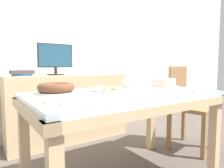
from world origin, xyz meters
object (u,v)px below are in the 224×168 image
Objects in this scene: pastry_platter at (109,89)px; computer_monitor at (56,60)px; tealight_near_front at (47,101)px; chair at (187,103)px; cake_golden_bundt at (56,88)px; plate_stack at (132,84)px; tealight_left_edge at (195,91)px; cake_chocolate_round at (164,84)px; tealight_near_cakes at (172,90)px; book_stack at (22,73)px; tealight_centre at (63,103)px.

computer_monitor is at bearing 96.17° from pastry_platter.
chair is at bearing 10.73° from tealight_near_front.
plate_stack is (0.75, 0.02, -0.00)m from cake_golden_bundt.
pastry_platter is at bearing 134.05° from tealight_left_edge.
tealight_near_front is at bearing -153.96° from pastry_platter.
cake_chocolate_round is 7.83× the size of tealight_near_cakes.
tealight_near_cakes is (0.81, -0.40, -0.03)m from cake_golden_bundt.
pastry_platter is 7.81× the size of tealight_near_front.
tealight_near_front is 1.08m from tealight_left_edge.
cake_chocolate_round is 7.83× the size of tealight_near_front.
book_stack is at bearing 122.64° from tealight_left_edge.
computer_monitor is at bearing 111.01° from tealight_left_edge.
tealight_near_cakes is at bearing -81.38° from plate_stack.
cake_golden_bundt is at bearing 170.54° from pastry_platter.
plate_stack is at bearing 98.62° from tealight_near_cakes.
book_stack reaches higher than cake_golden_bundt.
pastry_platter is 0.66m from tealight_centre.
tealight_near_cakes is at bearing -2.12° from tealight_near_front.
pastry_platter is 7.81× the size of tealight_left_edge.
book_stack is at bearing 123.36° from tealight_near_cakes.
computer_monitor is 1.05m from pastry_platter.
tealight_near_front is at bearing -169.27° from chair.
tealight_near_cakes is at bearing -56.64° from book_stack.
cake_chocolate_round is 1.00× the size of pastry_platter.
computer_monitor reaches higher than plate_stack.
plate_stack is 5.25× the size of tealight_near_front.
chair is at bearing -4.96° from plate_stack.
pastry_platter is at bearing 26.04° from tealight_near_front.
tealight_centre is 0.93m from tealight_near_cakes.
plate_stack is at bearing -48.30° from book_stack.
tealight_left_edge is (0.57, -1.49, -0.27)m from computer_monitor.
book_stack reaches higher than tealight_near_cakes.
chair is 0.60m from cake_chocolate_round.
tealight_left_edge is at bearing -68.99° from computer_monitor.
chair is 3.01× the size of pastry_platter.
tealight_near_front is (-1.69, -0.32, 0.23)m from chair.
chair is 1.11m from pastry_platter.
tealight_left_edge is (-0.09, -0.39, -0.03)m from cake_chocolate_round.
cake_golden_bundt reaches higher than tealight_near_cakes.
tealight_left_edge is at bearing -5.73° from tealight_centre.
tealight_left_edge is (0.89, -0.55, -0.03)m from cake_golden_bundt.
cake_chocolate_round is at bearing -58.82° from computer_monitor.
cake_golden_bundt reaches higher than tealight_near_front.
book_stack is at bearing 88.12° from tealight_centre.
pastry_platter is (0.42, -0.07, -0.02)m from cake_golden_bundt.
tealight_centre is at bearing -57.18° from tealight_near_front.
computer_monitor is 10.60× the size of tealight_near_front.
cake_golden_bundt is (0.07, -0.94, -0.09)m from book_stack.
book_stack is at bearing 85.52° from tealight_near_front.
chair is 4.48× the size of plate_stack.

